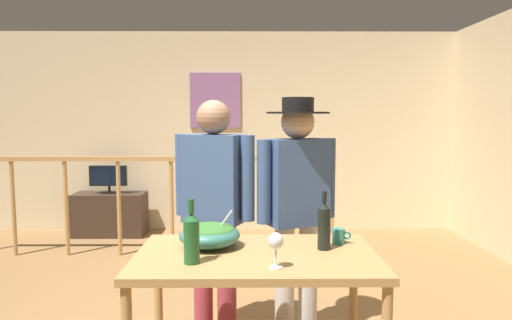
{
  "coord_description": "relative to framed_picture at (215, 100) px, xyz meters",
  "views": [
    {
      "loc": [
        0.36,
        -2.91,
        1.53
      ],
      "look_at": [
        0.38,
        -0.22,
        1.27
      ],
      "focal_mm": 32.14,
      "sensor_mm": 36.0,
      "label": 1
    }
  ],
  "objects": [
    {
      "name": "back_wall",
      "position": [
        0.13,
        0.06,
        -0.42
      ],
      "size": [
        6.17,
        0.1,
        2.63
      ],
      "primitive_type": "cube",
      "color": "beige",
      "rests_on": "ground_plane"
    },
    {
      "name": "wine_bottle_green",
      "position": [
        0.2,
        -3.92,
        -0.8
      ],
      "size": [
        0.08,
        0.08,
        0.32
      ],
      "color": "#1E5628",
      "rests_on": "serving_table"
    },
    {
      "name": "flat_screen_tv",
      "position": [
        -1.34,
        -0.32,
        -0.98
      ],
      "size": [
        0.47,
        0.12,
        0.36
      ],
      "color": "black",
      "rests_on": "tv_console"
    },
    {
      "name": "wine_bottle_dark",
      "position": [
        0.88,
        -3.69,
        -0.79
      ],
      "size": [
        0.07,
        0.07,
        0.32
      ],
      "color": "black",
      "rests_on": "serving_table"
    },
    {
      "name": "person_standing_right",
      "position": [
        0.79,
        -3.08,
        -0.75
      ],
      "size": [
        0.54,
        0.42,
        1.65
      ],
      "rotation": [
        0.0,
        0.0,
        3.54
      ],
      "color": "beige",
      "rests_on": "ground_plane"
    },
    {
      "name": "salad_bowl",
      "position": [
        0.26,
        -3.63,
        -0.85
      ],
      "size": [
        0.33,
        0.33,
        0.21
      ],
      "color": "#337060",
      "rests_on": "serving_table"
    },
    {
      "name": "wine_glass",
      "position": [
        0.6,
        -3.99,
        -0.8
      ],
      "size": [
        0.07,
        0.07,
        0.17
      ],
      "color": "silver",
      "rests_on": "serving_table"
    },
    {
      "name": "person_standing_left",
      "position": [
        0.24,
        -3.08,
        -0.77
      ],
      "size": [
        0.54,
        0.35,
        1.64
      ],
      "rotation": [
        0.0,
        0.0,
        2.74
      ],
      "color": "#9E3842",
      "rests_on": "ground_plane"
    },
    {
      "name": "stair_railing",
      "position": [
        -0.13,
        -1.15,
        -1.01
      ],
      "size": [
        4.13,
        0.1,
        1.15
      ],
      "color": "#B2844C",
      "rests_on": "ground_plane"
    },
    {
      "name": "serving_table",
      "position": [
        0.52,
        -3.75,
        -1.01
      ],
      "size": [
        1.27,
        0.77,
        0.81
      ],
      "color": "#B2844C",
      "rests_on": "ground_plane"
    },
    {
      "name": "tv_console",
      "position": [
        -1.34,
        -0.29,
        -1.46
      ],
      "size": [
        0.9,
        0.4,
        0.55
      ],
      "primitive_type": "cube",
      "color": "#38281E",
      "rests_on": "ground_plane"
    },
    {
      "name": "mug_teal",
      "position": [
        0.98,
        -3.57,
        -0.88
      ],
      "size": [
        0.11,
        0.07,
        0.09
      ],
      "color": "teal",
      "rests_on": "serving_table"
    },
    {
      "name": "framed_picture",
      "position": [
        0.0,
        0.0,
        0.0
      ],
      "size": [
        0.67,
        0.03,
        0.72
      ],
      "primitive_type": "cube",
      "color": "#8E5F93"
    }
  ]
}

